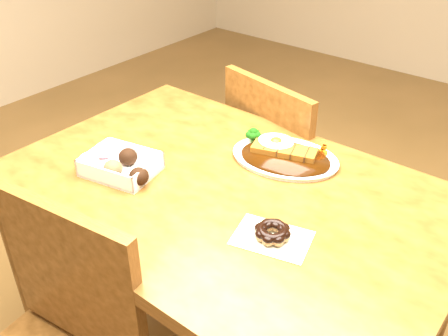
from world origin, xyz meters
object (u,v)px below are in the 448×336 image
Objects in this scene: table at (224,217)px; chair_far at (288,172)px; donut_box at (119,164)px; pon_de_ring at (272,233)px; katsu_curry_plate at (284,154)px.

table is 0.58m from chair_far.
pon_de_ring is (0.49, 0.03, -0.01)m from donut_box.
chair_far reaches higher than pon_de_ring.
donut_box is 0.49m from pon_de_ring.
katsu_curry_plate is at bearing 129.52° from chair_far.
table is at bearing -101.13° from katsu_curry_plate.
katsu_curry_plate is at bearing 78.87° from table.
pon_de_ring is (0.17, -0.31, 0.00)m from katsu_curry_plate.
table is 1.38× the size of chair_far.
chair_far is at bearing 77.05° from donut_box.
table is 5.19× the size of donut_box.
donut_box is at bearing -156.23° from table.
chair_far is at bearing 117.59° from katsu_curry_plate.
donut_box is (-0.27, -0.12, 0.13)m from table.
donut_box is at bearing 88.98° from chair_far.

